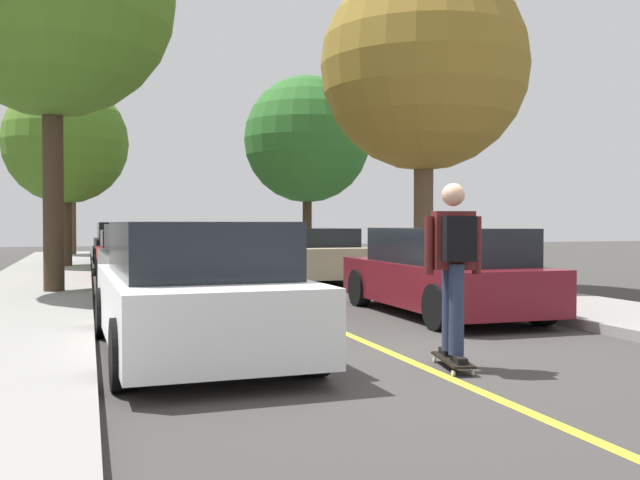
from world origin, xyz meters
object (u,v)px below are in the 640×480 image
(parked_car_left_farthest, at_px, (122,244))
(parked_car_left_near, at_px, (152,264))
(street_tree_right_nearest, at_px, (424,68))
(skateboarder, at_px, (454,259))
(parked_car_left_far, at_px, (134,255))
(street_tree_left_far, at_px, (72,143))
(skateboard, at_px, (453,360))
(parked_car_left_nearest, at_px, (194,289))
(street_tree_right_near, at_px, (307,140))
(street_tree_left_near, at_px, (66,143))
(parked_car_right_near, at_px, (312,255))
(parked_car_right_nearest, at_px, (443,272))

(parked_car_left_farthest, bearing_deg, parked_car_left_near, -90.01)
(parked_car_left_farthest, bearing_deg, street_tree_right_nearest, -62.01)
(parked_car_left_farthest, relative_size, street_tree_right_nearest, 0.59)
(skateboarder, bearing_deg, parked_car_left_near, 108.24)
(parked_car_left_far, height_order, street_tree_left_far, street_tree_left_far)
(parked_car_left_farthest, height_order, skateboard, parked_car_left_farthest)
(parked_car_left_nearest, xyz_separation_m, street_tree_right_near, (5.98, 15.35, 3.56))
(parked_car_left_near, distance_m, skateboarder, 7.52)
(street_tree_left_near, bearing_deg, parked_car_left_far, -67.48)
(skateboard, bearing_deg, parked_car_right_near, 80.12)
(parked_car_left_near, xyz_separation_m, skateboard, (2.36, -7.10, -0.63))
(parked_car_left_far, relative_size, street_tree_right_nearest, 0.65)
(street_tree_right_nearest, bearing_deg, parked_car_right_nearest, -112.34)
(parked_car_left_far, xyz_separation_m, street_tree_left_near, (-1.75, 4.23, 3.29))
(parked_car_left_far, bearing_deg, parked_car_left_farthest, 90.00)
(parked_car_left_near, bearing_deg, skateboard, -71.63)
(street_tree_left_far, relative_size, street_tree_right_nearest, 0.94)
(street_tree_right_near, bearing_deg, street_tree_left_near, 179.79)
(street_tree_left_near, bearing_deg, street_tree_right_near, -0.21)
(parked_car_left_far, distance_m, street_tree_left_near, 5.64)
(street_tree_right_near, xyz_separation_m, skateboarder, (-3.63, -16.99, -3.18))
(street_tree_left_near, distance_m, street_tree_left_far, 8.71)
(parked_car_right_near, distance_m, street_tree_left_near, 9.23)
(parked_car_left_farthest, distance_m, street_tree_left_near, 4.33)
(street_tree_left_far, relative_size, skateboard, 7.70)
(parked_car_left_near, relative_size, parked_car_right_nearest, 0.98)
(parked_car_right_near, height_order, street_tree_left_near, street_tree_left_near)
(parked_car_left_far, relative_size, skateboarder, 2.62)
(parked_car_left_nearest, relative_size, street_tree_right_near, 0.72)
(street_tree_right_near, bearing_deg, parked_car_left_nearest, -111.28)
(parked_car_right_near, distance_m, street_tree_right_nearest, 5.31)
(street_tree_left_near, bearing_deg, skateboard, -76.40)
(parked_car_left_nearest, relative_size, parked_car_left_far, 0.99)
(parked_car_right_nearest, bearing_deg, street_tree_right_nearest, 67.66)
(street_tree_left_near, height_order, skateboarder, street_tree_left_near)
(parked_car_right_near, relative_size, skateboard, 4.82)
(street_tree_left_near, relative_size, street_tree_left_far, 0.85)
(street_tree_right_nearest, relative_size, skateboard, 8.15)
(street_tree_left_near, bearing_deg, parked_car_left_near, -79.95)
(street_tree_right_nearest, bearing_deg, skateboard, -114.23)
(parked_car_left_far, distance_m, parked_car_right_nearest, 9.91)
(parked_car_left_nearest, height_order, parked_car_left_farthest, parked_car_left_farthest)
(parked_car_left_farthest, relative_size, street_tree_left_far, 0.63)
(street_tree_left_near, bearing_deg, parked_car_left_nearest, -83.49)
(skateboard, bearing_deg, parked_car_left_far, 100.46)
(parked_car_right_nearest, relative_size, street_tree_right_nearest, 0.63)
(parked_car_right_near, relative_size, street_tree_left_near, 0.74)
(street_tree_right_near, bearing_deg, parked_car_right_nearest, -97.59)
(street_tree_left_far, xyz_separation_m, skateboarder, (4.10, -25.68, -3.72))
(parked_car_right_near, xyz_separation_m, street_tree_left_near, (-5.98, 6.23, 3.26))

